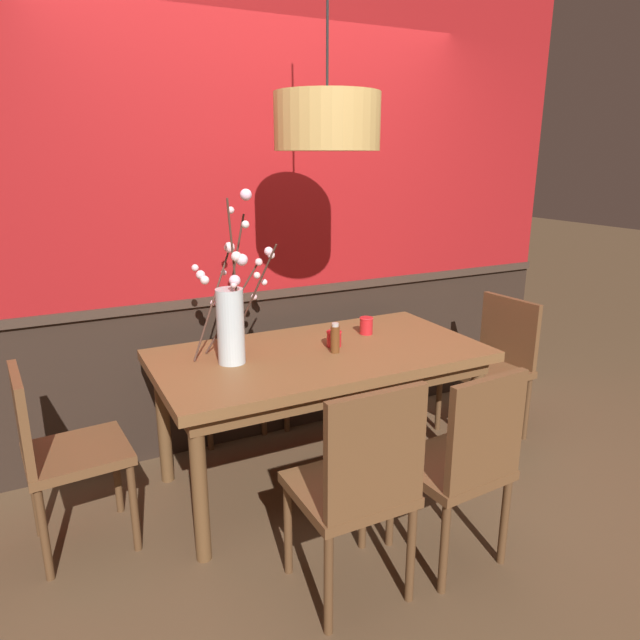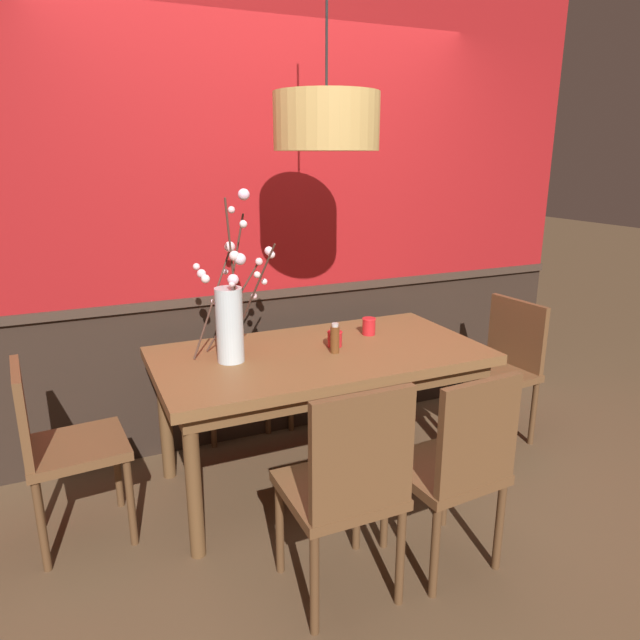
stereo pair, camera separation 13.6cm
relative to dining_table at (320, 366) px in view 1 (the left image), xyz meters
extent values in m
plane|color=brown|center=(0.00, 0.00, -0.67)|extent=(24.00, 24.00, 0.00)
cube|color=#2D2119|center=(0.00, 0.70, -0.21)|extent=(4.27, 0.12, 0.91)
cube|color=#3E2E24|center=(0.00, 0.69, 0.26)|extent=(4.27, 0.14, 0.05)
cube|color=maroon|center=(0.00, 0.70, 1.19)|extent=(4.27, 0.12, 1.90)
cube|color=brown|center=(0.00, 0.00, 0.06)|extent=(1.73, 0.91, 0.05)
cube|color=brown|center=(0.00, 0.00, -0.01)|extent=(1.62, 0.80, 0.08)
cylinder|color=brown|center=(-0.77, -0.37, -0.32)|extent=(0.07, 0.07, 0.70)
cylinder|color=brown|center=(0.77, -0.37, -0.32)|extent=(0.07, 0.07, 0.70)
cylinder|color=brown|center=(-0.77, 0.37, -0.32)|extent=(0.07, 0.07, 0.70)
cylinder|color=brown|center=(0.77, 0.37, -0.32)|extent=(0.07, 0.07, 0.70)
cube|color=brown|center=(0.26, 0.79, -0.23)|extent=(0.46, 0.42, 0.04)
cube|color=brown|center=(0.25, 0.97, 0.03)|extent=(0.43, 0.04, 0.47)
cylinder|color=brown|center=(0.46, 0.62, -0.46)|extent=(0.04, 0.04, 0.42)
cylinder|color=brown|center=(0.06, 0.61, -0.46)|extent=(0.04, 0.04, 0.42)
cylinder|color=brown|center=(0.45, 0.97, -0.46)|extent=(0.04, 0.04, 0.42)
cylinder|color=brown|center=(0.06, 0.96, -0.46)|extent=(0.04, 0.04, 0.42)
cube|color=brown|center=(1.17, 0.00, -0.23)|extent=(0.48, 0.50, 0.04)
cube|color=brown|center=(1.37, 0.02, 0.01)|extent=(0.08, 0.44, 0.42)
cylinder|color=brown|center=(1.00, -0.21, -0.46)|extent=(0.04, 0.04, 0.42)
cylinder|color=brown|center=(0.97, 0.18, -0.46)|extent=(0.04, 0.04, 0.42)
cylinder|color=brown|center=(1.38, -0.18, -0.46)|extent=(0.04, 0.04, 0.42)
cylinder|color=brown|center=(1.34, 0.22, -0.46)|extent=(0.04, 0.04, 0.42)
cube|color=brown|center=(-0.29, 0.79, -0.23)|extent=(0.47, 0.45, 0.04)
cube|color=brown|center=(-0.31, 0.97, 0.04)|extent=(0.41, 0.07, 0.48)
cylinder|color=brown|center=(-0.09, 0.63, -0.46)|extent=(0.04, 0.04, 0.42)
cylinder|color=brown|center=(-0.46, 0.59, -0.46)|extent=(0.04, 0.04, 0.42)
cylinder|color=brown|center=(-0.12, 0.98, -0.46)|extent=(0.04, 0.04, 0.42)
cylinder|color=brown|center=(-0.49, 0.94, -0.46)|extent=(0.04, 0.04, 0.42)
cube|color=brown|center=(-1.23, -0.01, -0.20)|extent=(0.46, 0.44, 0.04)
cube|color=brown|center=(-1.42, -0.02, 0.02)|extent=(0.07, 0.39, 0.40)
cylinder|color=brown|center=(-1.06, 0.18, -0.45)|extent=(0.04, 0.04, 0.44)
cylinder|color=brown|center=(-1.03, -0.17, -0.45)|extent=(0.04, 0.04, 0.44)
cylinder|color=brown|center=(-1.43, 0.15, -0.45)|extent=(0.04, 0.04, 0.44)
cylinder|color=brown|center=(-1.40, -0.20, -0.45)|extent=(0.04, 0.04, 0.44)
cube|color=brown|center=(0.22, -0.82, -0.23)|extent=(0.44, 0.44, 0.04)
cube|color=brown|center=(0.23, -1.01, 0.03)|extent=(0.39, 0.06, 0.46)
cylinder|color=brown|center=(0.03, -0.66, -0.46)|extent=(0.04, 0.04, 0.42)
cylinder|color=brown|center=(0.38, -0.63, -0.46)|extent=(0.04, 0.04, 0.42)
cylinder|color=brown|center=(0.06, -1.01, -0.46)|extent=(0.04, 0.04, 0.42)
cylinder|color=brown|center=(0.41, -0.99, -0.46)|extent=(0.04, 0.04, 0.42)
cube|color=brown|center=(-0.28, -0.80, -0.21)|extent=(0.43, 0.43, 0.04)
cube|color=brown|center=(-0.28, -1.00, 0.05)|extent=(0.41, 0.04, 0.47)
cylinder|color=brown|center=(-0.47, -0.62, -0.45)|extent=(0.04, 0.04, 0.44)
cylinder|color=brown|center=(-0.09, -0.62, -0.45)|extent=(0.04, 0.04, 0.44)
cylinder|color=brown|center=(-0.47, -0.99, -0.45)|extent=(0.04, 0.04, 0.44)
cylinder|color=brown|center=(-0.09, -0.99, -0.45)|extent=(0.04, 0.04, 0.44)
cylinder|color=silver|center=(-0.47, 0.04, 0.28)|extent=(0.14, 0.14, 0.38)
cylinder|color=silver|center=(-0.47, 0.04, 0.13)|extent=(0.12, 0.12, 0.08)
cylinder|color=#472D23|center=(-0.51, 0.18, 0.37)|extent=(0.26, 0.11, 0.56)
sphere|color=white|center=(-0.51, 0.20, 0.36)|extent=(0.03, 0.03, 0.03)
sphere|color=silver|center=(-0.55, 0.24, 0.51)|extent=(0.05, 0.05, 0.05)
sphere|color=#FFC8CF|center=(-0.57, 0.28, 0.54)|extent=(0.04, 0.04, 0.04)
sphere|color=#F8D7D7|center=(-0.54, 0.22, 0.48)|extent=(0.05, 0.05, 0.05)
cylinder|color=#472D23|center=(-0.46, -0.02, 0.50)|extent=(0.09, 0.10, 0.81)
sphere|color=white|center=(-0.43, -0.05, 0.62)|extent=(0.06, 0.06, 0.06)
sphere|color=#FFCEE6|center=(-0.46, -0.03, 0.52)|extent=(0.05, 0.05, 0.05)
sphere|color=#F9C6E2|center=(-0.41, -0.08, 0.91)|extent=(0.05, 0.05, 0.05)
sphere|color=white|center=(-0.42, -0.07, 0.78)|extent=(0.04, 0.04, 0.04)
sphere|color=white|center=(-0.46, -0.05, 0.63)|extent=(0.05, 0.05, 0.05)
sphere|color=#FFCCD3|center=(-0.47, -0.04, 0.50)|extent=(0.03, 0.03, 0.03)
cylinder|color=#472D23|center=(-0.44, 0.12, 0.45)|extent=(0.14, 0.12, 0.73)
sphere|color=#FCCAD0|center=(-0.42, 0.16, 0.65)|extent=(0.05, 0.05, 0.05)
sphere|color=#F3C7E2|center=(-0.42, 0.11, 0.42)|extent=(0.03, 0.03, 0.03)
sphere|color=#FAC8D0|center=(-0.39, 0.20, 0.82)|extent=(0.04, 0.04, 0.04)
cylinder|color=#472D23|center=(-0.41, 0.19, 0.33)|extent=(0.29, 0.08, 0.48)
sphere|color=#FFCBDF|center=(-0.42, 0.16, 0.33)|extent=(0.05, 0.05, 0.05)
sphere|color=#FDD7DB|center=(-0.44, 0.23, 0.39)|extent=(0.04, 0.04, 0.04)
sphere|color=silver|center=(-0.41, 0.32, 0.49)|extent=(0.03, 0.03, 0.03)
cylinder|color=#472D23|center=(-0.34, 0.09, 0.39)|extent=(0.17, 0.32, 0.59)
sphere|color=silver|center=(-0.32, 0.11, 0.39)|extent=(0.03, 0.03, 0.03)
sphere|color=#F6D7D4|center=(-0.29, 0.13, 0.50)|extent=(0.04, 0.04, 0.04)
sphere|color=white|center=(-0.27, 0.10, 0.47)|extent=(0.03, 0.03, 0.03)
sphere|color=white|center=(-0.23, 0.12, 0.62)|extent=(0.04, 0.04, 0.04)
sphere|color=#FFC9CF|center=(-0.28, 0.13, 0.57)|extent=(0.04, 0.04, 0.04)
sphere|color=white|center=(-0.22, 0.11, 0.60)|extent=(0.04, 0.04, 0.04)
cylinder|color=red|center=(0.38, 0.15, 0.14)|extent=(0.08, 0.08, 0.10)
torus|color=red|center=(0.38, 0.15, 0.18)|extent=(0.08, 0.08, 0.01)
cylinder|color=silver|center=(0.38, 0.15, 0.12)|extent=(0.05, 0.05, 0.05)
cylinder|color=red|center=(0.11, 0.04, 0.13)|extent=(0.08, 0.08, 0.08)
torus|color=red|center=(0.11, 0.04, 0.17)|extent=(0.08, 0.08, 0.01)
cylinder|color=silver|center=(0.11, 0.04, 0.12)|extent=(0.06, 0.06, 0.04)
cylinder|color=brown|center=(0.06, -0.06, 0.16)|extent=(0.05, 0.05, 0.14)
cylinder|color=beige|center=(0.06, -0.06, 0.24)|extent=(0.04, 0.04, 0.02)
cylinder|color=tan|center=(0.00, -0.07, 1.23)|extent=(0.49, 0.49, 0.26)
sphere|color=#F9EAB7|center=(0.00, -0.07, 1.19)|extent=(0.14, 0.14, 0.14)
camera|label=1|loc=(-1.29, -2.56, 1.08)|focal=32.16mm
camera|label=2|loc=(-1.17, -2.62, 1.08)|focal=32.16mm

